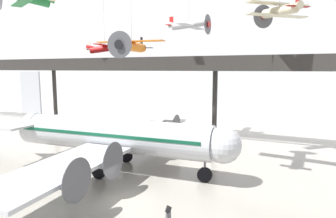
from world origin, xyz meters
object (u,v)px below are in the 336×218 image
suspended_plane_orange_highwing (132,46)px  info_sign_pedestal (168,216)px  suspended_plane_red_highwing (105,48)px  airliner_silver_main (110,135)px  suspended_plane_silver_racer (189,25)px  suspended_plane_cream_biplane (279,11)px

suspended_plane_orange_highwing → info_sign_pedestal: bearing=32.0°
suspended_plane_red_highwing → suspended_plane_orange_highwing: suspended_plane_red_highwing is taller
airliner_silver_main → suspended_plane_silver_racer: bearing=79.8°
suspended_plane_silver_racer → suspended_plane_orange_highwing: bearing=-109.8°
suspended_plane_red_highwing → suspended_plane_orange_highwing: size_ratio=0.96×
suspended_plane_cream_biplane → suspended_plane_orange_highwing: size_ratio=0.69×
airliner_silver_main → suspended_plane_red_highwing: 24.14m
suspended_plane_cream_biplane → suspended_plane_silver_racer: suspended_plane_cream_biplane is taller
suspended_plane_cream_biplane → suspended_plane_red_highwing: size_ratio=0.72×
airliner_silver_main → suspended_plane_red_highwing: (-13.39, 17.57, 9.72)m
suspended_plane_cream_biplane → suspended_plane_silver_racer: (-12.12, 4.68, -0.10)m
airliner_silver_main → suspended_plane_silver_racer: size_ratio=3.84×
suspended_plane_cream_biplane → suspended_plane_orange_highwing: bearing=62.0°
info_sign_pedestal → airliner_silver_main: bearing=152.4°
suspended_plane_red_highwing → suspended_plane_silver_racer: (15.17, -1.15, 2.73)m
suspended_plane_silver_racer → info_sign_pedestal: size_ratio=6.09×
suspended_plane_red_highwing → suspended_plane_orange_highwing: 15.38m
info_sign_pedestal → suspended_plane_orange_highwing: bearing=137.2°
suspended_plane_cream_biplane → suspended_plane_red_highwing: bearing=34.4°
suspended_plane_orange_highwing → info_sign_pedestal: size_ratio=8.72×
suspended_plane_silver_racer → info_sign_pedestal: (7.67, -23.38, -15.40)m
airliner_silver_main → suspended_plane_silver_racer: (1.78, 16.42, 12.45)m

